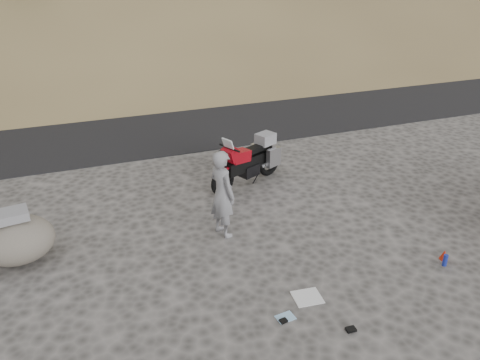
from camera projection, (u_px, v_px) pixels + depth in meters
name	position (u px, v px, depth m)	size (l,w,h in m)	color
ground	(248.00, 256.00, 9.18)	(140.00, 140.00, 0.00)	#3F3D3A
road	(157.00, 120.00, 16.77)	(120.00, 7.00, 0.05)	black
motorcycle	(250.00, 161.00, 11.87)	(2.27, 1.27, 1.44)	black
man	(223.00, 233.00, 9.94)	(0.69, 0.45, 1.89)	gray
boulder	(17.00, 239.00, 8.88)	(1.46, 1.27, 1.09)	#57514B
gear_white_cloth	(307.00, 297.00, 8.08)	(0.48, 0.43, 0.02)	white
gear_bottle	(445.00, 260.00, 8.87)	(0.09, 0.09, 0.24)	#192897
gear_funnel	(444.00, 255.00, 9.05)	(0.16, 0.16, 0.21)	#B4200C
gear_glove_a	(351.00, 329.00, 7.36)	(0.16, 0.11, 0.04)	black
gear_glove_b	(283.00, 321.00, 7.54)	(0.12, 0.09, 0.04)	black
gear_blue_cloth	(285.00, 317.00, 7.63)	(0.30, 0.22, 0.01)	#99C8ED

